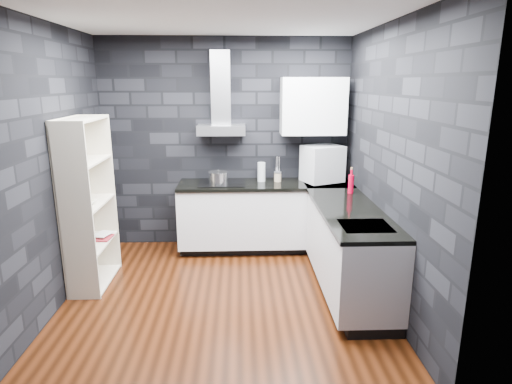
{
  "coord_description": "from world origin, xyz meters",
  "views": [
    {
      "loc": [
        0.18,
        -3.98,
        2.15
      ],
      "look_at": [
        0.35,
        0.45,
        1.0
      ],
      "focal_mm": 30.0,
      "sensor_mm": 36.0,
      "label": 1
    }
  ],
  "objects": [
    {
      "name": "book_second",
      "position": [
        -1.43,
        0.6,
        0.59
      ],
      "size": [
        0.15,
        0.06,
        0.21
      ],
      "primitive_type": "imported",
      "rotation": [
        0.0,
        0.0,
        -0.31
      ],
      "color": "#B2B2B2",
      "rests_on": "bookshelf"
    },
    {
      "name": "pot",
      "position": [
        -0.09,
        1.22,
        0.98
      ],
      "size": [
        0.28,
        0.28,
        0.14
      ],
      "primitive_type": "cylinder",
      "rotation": [
        0.0,
        0.0,
        0.21
      ],
      "color": "silver",
      "rests_on": "cooktop"
    },
    {
      "name": "toekick_right",
      "position": [
        1.34,
        0.1,
        0.05
      ],
      "size": [
        0.5,
        1.78,
        0.1
      ],
      "primitive_type": "cube",
      "color": "black",
      "rests_on": "ground"
    },
    {
      "name": "wall_right",
      "position": [
        1.62,
        0.0,
        1.35
      ],
      "size": [
        0.05,
        3.2,
        2.7
      ],
      "primitive_type": "cube",
      "color": "black",
      "rests_on": "ground"
    },
    {
      "name": "upper_cabinet",
      "position": [
        1.1,
        1.43,
        1.85
      ],
      "size": [
        0.8,
        0.35,
        0.7
      ],
      "primitive_type": "cube",
      "color": "white",
      "rests_on": "wall_back"
    },
    {
      "name": "sink_rim",
      "position": [
        1.3,
        -0.4,
        0.89
      ],
      "size": [
        0.44,
        0.4,
        0.01
      ],
      "primitive_type": "cube",
      "color": "silver",
      "rests_on": "counter_right_top"
    },
    {
      "name": "counter_back_top",
      "position": [
        0.5,
        1.29,
        0.88
      ],
      "size": [
        2.2,
        0.62,
        0.04
      ],
      "primitive_type": "cube",
      "color": "black",
      "rests_on": "counter_back_cab"
    },
    {
      "name": "glass_vase",
      "position": [
        0.45,
        1.39,
        1.02
      ],
      "size": [
        0.11,
        0.11,
        0.25
      ],
      "primitive_type": "cylinder",
      "rotation": [
        0.0,
        0.0,
        -0.1
      ],
      "color": "silver",
      "rests_on": "counter_back_top"
    },
    {
      "name": "appliance_garage",
      "position": [
        1.24,
        1.37,
        1.12
      ],
      "size": [
        0.58,
        0.52,
        0.47
      ],
      "primitive_type": "cube",
      "rotation": [
        0.0,
        0.0,
        0.4
      ],
      "color": "silver",
      "rests_on": "counter_back_top"
    },
    {
      "name": "counter_back_cab",
      "position": [
        0.5,
        1.3,
        0.48
      ],
      "size": [
        2.2,
        0.6,
        0.76
      ],
      "primitive_type": "cube",
      "color": "silver",
      "rests_on": "ground"
    },
    {
      "name": "storage_jar",
      "position": [
        0.66,
        1.37,
        0.96
      ],
      "size": [
        0.12,
        0.12,
        0.11
      ],
      "primitive_type": "cylinder",
      "rotation": [
        0.0,
        0.0,
        -0.34
      ],
      "color": "tan",
      "rests_on": "counter_back_top"
    },
    {
      "name": "fruit_bowl",
      "position": [
        -1.42,
        0.32,
        0.94
      ],
      "size": [
        0.27,
        0.27,
        0.05
      ],
      "primitive_type": "imported",
      "rotation": [
        0.0,
        0.0,
        -0.32
      ],
      "color": "white",
      "rests_on": "bookshelf"
    },
    {
      "name": "wall_front",
      "position": [
        0.0,
        -1.62,
        1.35
      ],
      "size": [
        3.2,
        0.05,
        2.7
      ],
      "primitive_type": "cube",
      "color": "black",
      "rests_on": "ground"
    },
    {
      "name": "counter_right_top",
      "position": [
        1.29,
        0.1,
        0.88
      ],
      "size": [
        0.62,
        1.8,
        0.04
      ],
      "primitive_type": "cube",
      "color": "black",
      "rests_on": "counter_right_cab"
    },
    {
      "name": "cooktop",
      "position": [
        -0.05,
        1.3,
        0.91
      ],
      "size": [
        0.58,
        0.5,
        0.01
      ],
      "primitive_type": "cube",
      "color": "black",
      "rests_on": "counter_back_top"
    },
    {
      "name": "hood_body",
      "position": [
        -0.05,
        1.43,
        1.56
      ],
      "size": [
        0.6,
        0.34,
        0.12
      ],
      "primitive_type": "cube",
      "color": "silver",
      "rests_on": "wall_back"
    },
    {
      "name": "counter_right_cab",
      "position": [
        1.3,
        0.1,
        0.48
      ],
      "size": [
        0.6,
        1.8,
        0.76
      ],
      "primitive_type": "cube",
      "color": "silver",
      "rests_on": "ground"
    },
    {
      "name": "wall_left",
      "position": [
        -1.62,
        0.0,
        1.35
      ],
      "size": [
        0.05,
        3.2,
        2.7
      ],
      "primitive_type": "cube",
      "color": "black",
      "rests_on": "ground"
    },
    {
      "name": "utensil_crock",
      "position": [
        0.66,
        1.4,
        0.96
      ],
      "size": [
        0.12,
        0.12,
        0.12
      ],
      "primitive_type": "cylinder",
      "rotation": [
        0.0,
        0.0,
        0.4
      ],
      "color": "silver",
      "rests_on": "counter_back_top"
    },
    {
      "name": "ceiling",
      "position": [
        0.0,
        0.0,
        2.7
      ],
      "size": [
        3.2,
        3.2,
        0.0
      ],
      "primitive_type": "plane",
      "rotation": [
        3.14,
        0.0,
        0.0
      ],
      "color": "white"
    },
    {
      "name": "wall_back",
      "position": [
        0.0,
        1.62,
        1.35
      ],
      "size": [
        3.2,
        0.05,
        2.7
      ],
      "primitive_type": "cube",
      "color": "black",
      "rests_on": "ground"
    },
    {
      "name": "red_bottle",
      "position": [
        1.45,
        0.74,
        1.01
      ],
      "size": [
        0.06,
        0.06,
        0.21
      ],
      "primitive_type": "cylinder",
      "rotation": [
        0.0,
        0.0,
        -0.02
      ],
      "color": "#B50020",
      "rests_on": "counter_right_top"
    },
    {
      "name": "ground",
      "position": [
        0.0,
        0.0,
        0.0
      ],
      "size": [
        3.2,
        3.2,
        0.0
      ],
      "primitive_type": "plane",
      "color": "#3D1909"
    },
    {
      "name": "hood_chimney",
      "position": [
        -0.05,
        1.5,
        2.07
      ],
      "size": [
        0.24,
        0.2,
        0.9
      ],
      "primitive_type": "cube",
      "color": "silver",
      "rests_on": "hood_body"
    },
    {
      "name": "toekick_back",
      "position": [
        0.5,
        1.34,
        0.05
      ],
      "size": [
        2.18,
        0.5,
        0.1
      ],
      "primitive_type": "cube",
      "color": "black",
      "rests_on": "ground"
    },
    {
      "name": "bookshelf",
      "position": [
        -1.42,
        0.41,
        0.9
      ],
      "size": [
        0.52,
        0.86,
        1.8
      ],
      "primitive_type": "cube",
      "rotation": [
        0.0,
        0.0,
        0.24
      ],
      "color": "beige",
      "rests_on": "ground"
    },
    {
      "name": "counter_corner_top",
      "position": [
        1.3,
        1.3,
        0.88
      ],
      "size": [
        0.62,
        0.62,
        0.04
      ],
      "primitive_type": "cube",
      "color": "black",
      "rests_on": "counter_right_cab"
    },
    {
      "name": "book_red",
      "position": [
        -1.43,
        0.54,
        0.57
      ],
      "size": [
        0.18,
        0.04,
        0.24
      ],
      "primitive_type": "imported",
      "rotation": [
        0.0,
        0.0,
        -0.07
      ],
      "color": "maroon",
      "rests_on": "bookshelf"
    }
  ]
}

